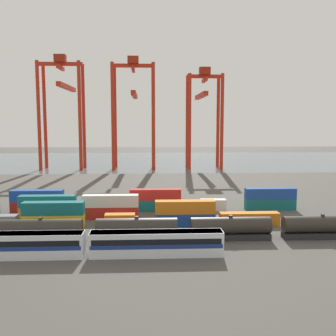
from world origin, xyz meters
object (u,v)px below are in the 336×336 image
object	(u,v)px
shipping_container_17	(37,206)
gantry_crane_west	(63,101)
shipping_container_23	(270,204)
gantry_crane_central	(134,103)
passenger_train	(87,243)
shipping_container_5	(185,219)
freight_tank_row	(184,228)
gantry_crane_east	(204,108)
shipping_container_20	(155,205)
shipping_container_10	(48,213)

from	to	relation	value
shipping_container_17	gantry_crane_west	xyz separation A→B (m)	(-12.58, 88.14, 29.24)
shipping_container_23	gantry_crane_central	size ratio (longest dim) A/B	0.24
passenger_train	shipping_container_23	distance (m)	49.97
passenger_train	shipping_container_5	xyz separation A→B (m)	(16.99, 17.50, -0.84)
shipping_container_5	freight_tank_row	bearing A→B (deg)	-96.42
freight_tank_row	gantry_crane_west	size ratio (longest dim) A/B	1.29
shipping_container_17	shipping_container_23	world-z (taller)	same
gantry_crane_east	gantry_crane_central	bearing A→B (deg)	-179.27
shipping_container_20	gantry_crane_east	xyz separation A→B (m)	(23.42, 88.18, 26.29)
freight_tank_row	shipping_container_20	xyz separation A→B (m)	(-4.75, 23.49, -0.80)
gantry_crane_west	gantry_crane_central	xyz separation A→B (m)	(31.83, -0.37, -0.98)
gantry_crane_east	gantry_crane_west	bearing A→B (deg)	-179.97
gantry_crane_central	passenger_train	bearing A→B (deg)	-91.32
shipping_container_10	gantry_crane_east	world-z (taller)	gantry_crane_east
freight_tank_row	shipping_container_10	bearing A→B (deg)	149.69
shipping_container_20	gantry_crane_east	bearing A→B (deg)	75.13
shipping_container_20	gantry_crane_east	size ratio (longest dim) A/B	0.27
shipping_container_17	shipping_container_20	size ratio (longest dim) A/B	1.00
shipping_container_23	gantry_crane_central	bearing A→B (deg)	112.34
shipping_container_17	gantry_crane_east	bearing A→B (deg)	59.92
shipping_container_5	shipping_container_10	size ratio (longest dim) A/B	1.00
passenger_train	freight_tank_row	world-z (taller)	freight_tank_row
shipping_container_17	gantry_crane_central	size ratio (longest dim) A/B	0.24
shipping_container_20	shipping_container_23	xyz separation A→B (m)	(27.67, 0.00, 0.00)
passenger_train	gantry_crane_east	bearing A→B (deg)	73.88
freight_tank_row	shipping_container_5	world-z (taller)	freight_tank_row
shipping_container_5	shipping_container_23	size ratio (longest dim) A/B	1.00
shipping_container_5	shipping_container_17	distance (m)	36.28
freight_tank_row	shipping_container_23	world-z (taller)	freight_tank_row
shipping_container_20	gantry_crane_west	xyz separation A→B (m)	(-40.24, 88.14, 29.24)
passenger_train	shipping_container_23	world-z (taller)	passenger_train
shipping_container_10	passenger_train	bearing A→B (deg)	-63.25
passenger_train	gantry_crane_central	world-z (taller)	gantry_crane_central
shipping_container_20	gantry_crane_central	bearing A→B (deg)	95.47
shipping_container_10	gantry_crane_west	bearing A→B (deg)	99.98
shipping_container_17	shipping_container_23	size ratio (longest dim) A/B	1.00
shipping_container_23	gantry_crane_central	distance (m)	99.02
passenger_train	shipping_container_23	xyz separation A→B (m)	(38.82, 31.45, -0.84)
shipping_container_17	gantry_crane_central	distance (m)	94.20
freight_tank_row	shipping_container_10	world-z (taller)	freight_tank_row
shipping_container_20	shipping_container_5	bearing A→B (deg)	-67.32
freight_tank_row	gantry_crane_east	bearing A→B (deg)	80.51
freight_tank_row	gantry_crane_central	distance (m)	115.36
passenger_train	gantry_crane_central	distance (m)	122.37
passenger_train	shipping_container_10	distance (m)	27.43
shipping_container_20	gantry_crane_west	distance (m)	101.21
freight_tank_row	shipping_container_20	world-z (taller)	freight_tank_row
shipping_container_5	shipping_container_20	bearing A→B (deg)	112.68
shipping_container_20	shipping_container_23	size ratio (longest dim) A/B	1.00
shipping_container_10	shipping_container_20	xyz separation A→B (m)	(23.50, 6.97, 0.00)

